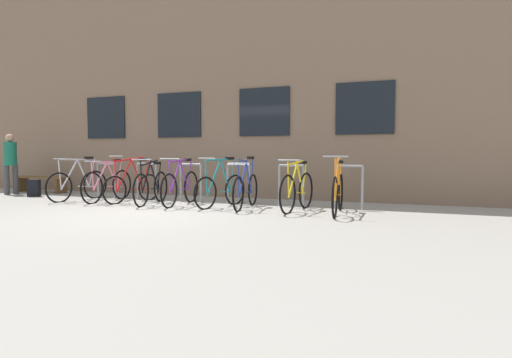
{
  "coord_description": "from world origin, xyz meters",
  "views": [
    {
      "loc": [
        4.67,
        -6.56,
        1.12
      ],
      "look_at": [
        1.58,
        1.6,
        0.59
      ],
      "focal_mm": 29.4,
      "sensor_mm": 36.0,
      "label": 1
    }
  ],
  "objects": [
    {
      "name": "backpack",
      "position": [
        -4.59,
        1.55,
        0.22
      ],
      "size": [
        0.34,
        0.3,
        0.44
      ],
      "primitive_type": "cube",
      "rotation": [
        0.0,
        0.0,
        0.43
      ],
      "color": "black",
      "rests_on": "ground"
    },
    {
      "name": "person_by_bench",
      "position": [
        -5.65,
        1.77,
        0.95
      ],
      "size": [
        0.32,
        0.34,
        1.65
      ],
      "color": "#3F3F42",
      "rests_on": "ground"
    },
    {
      "name": "bicycle_purple",
      "position": [
        -0.08,
        1.36,
        0.4
      ],
      "size": [
        0.44,
        1.82,
        1.04
      ],
      "color": "black",
      "rests_on": "ground"
    },
    {
      "name": "bicycle_red",
      "position": [
        -1.39,
        1.43,
        0.37
      ],
      "size": [
        0.52,
        1.61,
        1.09
      ],
      "color": "black",
      "rests_on": "ground"
    },
    {
      "name": "bicycle_black",
      "position": [
        -0.77,
        1.27,
        0.39
      ],
      "size": [
        0.47,
        1.72,
        1.03
      ],
      "color": "black",
      "rests_on": "ground"
    },
    {
      "name": "bicycle_pink",
      "position": [
        -2.06,
        1.38,
        0.39
      ],
      "size": [
        0.44,
        1.84,
        1.0
      ],
      "color": "black",
      "rests_on": "ground"
    },
    {
      "name": "bicycle_silver",
      "position": [
        -2.86,
        1.29,
        0.39
      ],
      "size": [
        0.44,
        1.73,
        1.07
      ],
      "color": "black",
      "rests_on": "ground"
    },
    {
      "name": "bicycle_yellow",
      "position": [
        2.54,
        1.33,
        0.4
      ],
      "size": [
        0.44,
        1.71,
        1.03
      ],
      "color": "black",
      "rests_on": "ground"
    },
    {
      "name": "ground_plane",
      "position": [
        0.0,
        0.0,
        0.0
      ],
      "size": [
        42.0,
        42.0,
        0.0
      ],
      "primitive_type": "plane",
      "color": "#9E998E"
    },
    {
      "name": "wooden_bench",
      "position": [
        -5.37,
        2.49,
        0.34
      ],
      "size": [
        1.81,
        0.4,
        0.46
      ],
      "color": "brown",
      "rests_on": "ground"
    },
    {
      "name": "bicycle_blue",
      "position": [
        1.44,
        1.39,
        0.39
      ],
      "size": [
        0.44,
        1.78,
        1.08
      ],
      "color": "black",
      "rests_on": "ground"
    },
    {
      "name": "bicycle_teal",
      "position": [
        0.89,
        1.36,
        0.38
      ],
      "size": [
        0.54,
        1.61,
        1.07
      ],
      "color": "black",
      "rests_on": "ground"
    },
    {
      "name": "bicycle_orange",
      "position": [
        3.35,
        1.24,
        0.4
      ],
      "size": [
        0.44,
        1.84,
        1.1
      ],
      "color": "black",
      "rests_on": "ground"
    },
    {
      "name": "bike_rack",
      "position": [
        0.46,
        1.9,
        0.54
      ],
      "size": [
        6.57,
        0.05,
        0.9
      ],
      "color": "gray",
      "rests_on": "ground"
    },
    {
      "name": "storefront_building",
      "position": [
        0.0,
        7.01,
        3.17
      ],
      "size": [
        28.0,
        7.67,
        6.34
      ],
      "color": "#7A604C",
      "rests_on": "ground"
    }
  ]
}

